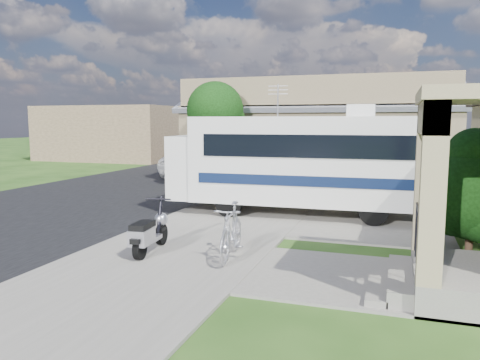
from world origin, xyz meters
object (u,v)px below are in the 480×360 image
(pickup_truck, at_px, (203,161))
(van, at_px, (233,151))
(scooter, at_px, (149,233))
(motorhome, at_px, (300,160))
(garden_hose, at_px, (399,272))
(shrub, at_px, (475,189))
(bicycle, at_px, (231,234))

(pickup_truck, bearing_deg, van, -81.44)
(scooter, height_order, van, van)
(motorhome, bearing_deg, garden_hose, -62.49)
(shrub, xyz_separation_m, garden_hose, (-1.53, -2.31, -1.33))
(van, xyz_separation_m, garden_hose, (10.41, -20.10, -0.86))
(garden_hose, bearing_deg, motorhome, 119.81)
(shrub, xyz_separation_m, van, (-11.94, 17.79, -0.46))
(motorhome, xyz_separation_m, garden_hose, (2.97, -5.18, -1.62))
(scooter, bearing_deg, van, 97.85)
(motorhome, height_order, shrub, motorhome)
(shrub, bearing_deg, garden_hose, -123.56)
(pickup_truck, height_order, garden_hose, pickup_truck)
(motorhome, height_order, garden_hose, motorhome)
(shrub, height_order, van, shrub)
(van, bearing_deg, bicycle, -70.55)
(shrub, bearing_deg, van, 123.86)
(shrub, bearing_deg, bicycle, -154.47)
(garden_hose, bearing_deg, van, 117.37)
(scooter, distance_m, van, 21.06)
(motorhome, height_order, van, motorhome)
(bicycle, bearing_deg, van, 102.38)
(shrub, height_order, garden_hose, shrub)
(motorhome, relative_size, shrub, 2.84)
(scooter, xyz_separation_m, garden_hose, (5.15, 0.28, -0.42))
(scooter, bearing_deg, pickup_truck, 102.11)
(motorhome, height_order, scooter, motorhome)
(motorhome, height_order, bicycle, motorhome)
(motorhome, distance_m, bicycle, 5.34)
(scooter, height_order, pickup_truck, pickup_truck)
(bicycle, height_order, van, van)
(bicycle, bearing_deg, scooter, -178.76)
(pickup_truck, relative_size, van, 0.84)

